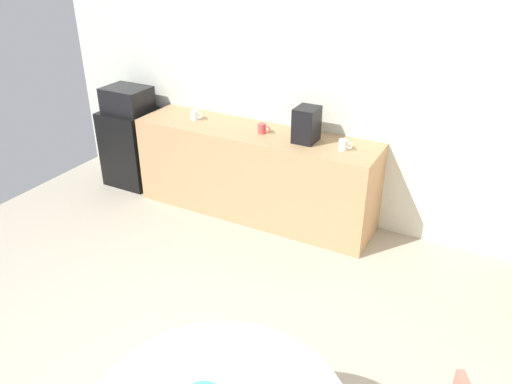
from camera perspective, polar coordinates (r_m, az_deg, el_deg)
wall_back at (r=4.88m, az=7.23°, el=11.50°), size 6.00×0.10×2.60m
counter_block at (r=5.09m, az=-0.17°, el=2.15°), size 2.46×0.60×0.90m
mini_fridge at (r=5.95m, az=-13.73°, el=5.01°), size 0.54×0.54×0.86m
microwave at (r=5.76m, az=-14.35°, el=10.12°), size 0.48×0.38×0.26m
mug_white at (r=4.52m, az=9.84°, el=5.27°), size 0.13×0.08×0.09m
mug_green at (r=5.24m, az=-6.88°, el=8.61°), size 0.13×0.08×0.09m
mug_red at (r=4.84m, az=0.70°, el=7.19°), size 0.13×0.08×0.09m
coffee_maker at (r=4.64m, az=5.72°, el=7.58°), size 0.20×0.24×0.32m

